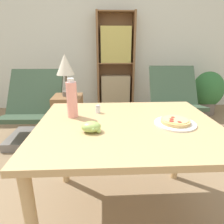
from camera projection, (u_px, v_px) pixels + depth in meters
name	position (u px, v px, depth m)	size (l,w,h in m)	color
ground_plane	(108.00, 205.00, 1.56)	(14.00, 14.00, 0.00)	#897051
wall_back	(103.00, 38.00, 3.62)	(8.00, 0.05, 2.60)	silver
dining_table	(128.00, 137.00, 1.28)	(1.13, 0.93, 0.72)	tan
pizza_on_plate	(175.00, 122.00, 1.23)	(0.25, 0.25, 0.04)	white
grape_bunch	(91.00, 127.00, 1.11)	(0.11, 0.09, 0.06)	#A8CC66
drink_bottle	(72.00, 99.00, 1.32)	(0.07, 0.07, 0.26)	pink
salt_shaker	(98.00, 109.00, 1.43)	(0.03, 0.03, 0.06)	white
lounge_chair_near	(34.00, 120.00, 2.52)	(0.69, 0.78, 0.88)	slate
lounge_chair_far	(174.00, 109.00, 2.92)	(0.72, 0.80, 0.88)	slate
bookshelf	(116.00, 67.00, 3.65)	(0.68, 0.25, 1.73)	brown
side_table	(69.00, 119.00, 2.49)	(0.34, 0.34, 0.60)	brown
table_lamp	(65.00, 67.00, 2.28)	(0.21, 0.21, 0.49)	#665B51
potted_plant_floor	(208.00, 92.00, 3.50)	(0.54, 0.46, 0.75)	#70665B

